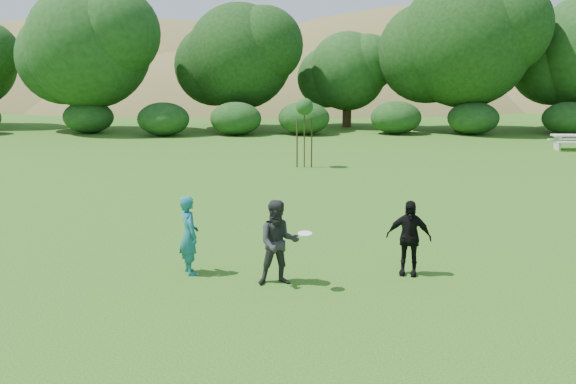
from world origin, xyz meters
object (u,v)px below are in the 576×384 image
at_px(player_black, 409,238).
at_px(sapling, 305,109).
at_px(player_teal, 189,235).
at_px(player_grey, 278,243).
at_px(picnic_table, 571,140).

distance_m(player_black, sapling, 13.95).
height_order(player_black, sapling, sapling).
height_order(player_teal, player_black, player_teal).
xyz_separation_m(player_teal, player_grey, (1.85, -0.58, 0.02)).
relative_size(player_grey, picnic_table, 0.93).
xyz_separation_m(player_teal, sapling, (2.20, 13.76, 1.61)).
relative_size(player_black, picnic_table, 0.86).
bearing_deg(player_black, picnic_table, 73.71).
bearing_deg(player_teal, picnic_table, -65.05).
bearing_deg(player_black, sapling, 112.24).
height_order(player_grey, sapling, sapling).
xyz_separation_m(player_grey, sapling, (0.36, 14.34, 1.59)).
relative_size(player_grey, player_black, 1.08).
bearing_deg(picnic_table, player_black, -119.20).
bearing_deg(player_grey, picnic_table, 47.53).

